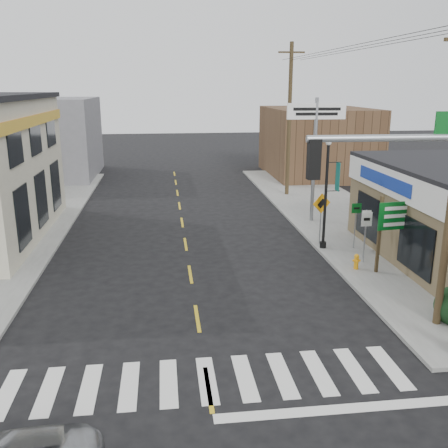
{
  "coord_description": "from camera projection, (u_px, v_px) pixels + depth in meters",
  "views": [
    {
      "loc": [
        -0.96,
        -10.99,
        7.42
      ],
      "look_at": [
        1.06,
        5.42,
        2.8
      ],
      "focal_mm": 40.0,
      "sensor_mm": 36.0,
      "label": 1
    }
  ],
  "objects": [
    {
      "name": "ground",
      "position": [
        208.0,
        389.0,
        12.61
      ],
      "size": [
        140.0,
        140.0,
        0.0
      ],
      "primitive_type": "plane",
      "color": "black",
      "rests_on": "ground"
    },
    {
      "name": "sidewalk_right",
      "position": [
        357.0,
        231.0,
        26.08
      ],
      "size": [
        6.0,
        38.0,
        0.13
      ],
      "primitive_type": "cube",
      "color": "slate",
      "rests_on": "ground"
    },
    {
      "name": "center_line",
      "position": [
        190.0,
        274.0,
        20.26
      ],
      "size": [
        0.12,
        56.0,
        0.01
      ],
      "primitive_type": "cube",
      "color": "gold",
      "rests_on": "ground"
    },
    {
      "name": "crosswalk",
      "position": [
        207.0,
        380.0,
        12.99
      ],
      "size": [
        11.0,
        2.2,
        0.01
      ],
      "primitive_type": "cube",
      "color": "silver",
      "rests_on": "ground"
    },
    {
      "name": "bldg_distant_right",
      "position": [
        317.0,
        142.0,
        41.95
      ],
      "size": [
        8.0,
        10.0,
        5.6
      ],
      "primitive_type": "cube",
      "color": "brown",
      "rests_on": "ground"
    },
    {
      "name": "bldg_distant_left",
      "position": [
        39.0,
        138.0,
        41.05
      ],
      "size": [
        9.0,
        10.0,
        6.4
      ],
      "primitive_type": "cube",
      "color": "slate",
      "rests_on": "ground"
    },
    {
      "name": "guide_sign",
      "position": [
        398.0,
        224.0,
        19.68
      ],
      "size": [
        1.79,
        0.14,
        3.13
      ],
      "rotation": [
        0.0,
        0.0,
        0.13
      ],
      "color": "#443620",
      "rests_on": "sidewalk_right"
    },
    {
      "name": "fire_hydrant",
      "position": [
        356.0,
        261.0,
        20.39
      ],
      "size": [
        0.2,
        0.2,
        0.65
      ],
      "rotation": [
        0.0,
        0.0,
        -0.18
      ],
      "color": "orange",
      "rests_on": "sidewalk_right"
    },
    {
      "name": "ped_crossing_sign",
      "position": [
        321.0,
        209.0,
        23.22
      ],
      "size": [
        0.96,
        0.07,
        2.47
      ],
      "rotation": [
        0.0,
        0.0,
        0.3
      ],
      "color": "gray",
      "rests_on": "sidewalk_right"
    },
    {
      "name": "lamp_post",
      "position": [
        327.0,
        186.0,
        22.41
      ],
      "size": [
        0.65,
        0.51,
        4.98
      ],
      "rotation": [
        0.0,
        0.0,
        0.3
      ],
      "color": "black",
      "rests_on": "sidewalk_right"
    },
    {
      "name": "dance_center_sign",
      "position": [
        316.0,
        129.0,
        26.51
      ],
      "size": [
        3.14,
        0.2,
        6.67
      ],
      "rotation": [
        0.0,
        0.0,
        -0.03
      ],
      "color": "gray",
      "rests_on": "sidewalk_right"
    },
    {
      "name": "utility_pole_far",
      "position": [
        289.0,
        119.0,
        33.19
      ],
      "size": [
        1.74,
        0.26,
        9.98
      ],
      "rotation": [
        0.0,
        0.0,
        -0.02
      ],
      "color": "#3A2718",
      "rests_on": "sidewalk_right"
    }
  ]
}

